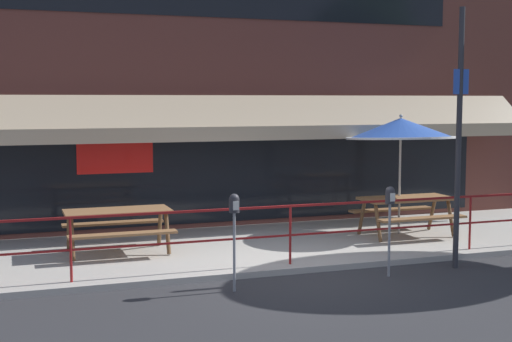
{
  "coord_description": "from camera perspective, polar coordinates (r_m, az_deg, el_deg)",
  "views": [
    {
      "loc": [
        -4.3,
        -10.21,
        2.75
      ],
      "look_at": [
        -0.13,
        1.6,
        1.5
      ],
      "focal_mm": 50.0,
      "sensor_mm": 36.0,
      "label": 1
    }
  ],
  "objects": [
    {
      "name": "parking_meter_far",
      "position": [
        11.24,
        10.66,
        -2.59
      ],
      "size": [
        0.15,
        0.16,
        1.42
      ],
      "color": "gray",
      "rests_on": "ground"
    },
    {
      "name": "patio_deck",
      "position": [
        13.23,
        -0.05,
        -6.08
      ],
      "size": [
        15.0,
        4.0,
        0.1
      ],
      "primitive_type": "cube",
      "color": "#ADA89E",
      "rests_on": "ground"
    },
    {
      "name": "ground_plane",
      "position": [
        11.42,
        3.32,
        -8.25
      ],
      "size": [
        120.0,
        120.0,
        0.0
      ],
      "primitive_type": "plane",
      "color": "#2D2D30"
    },
    {
      "name": "picnic_table_centre",
      "position": [
        14.19,
        11.94,
        -2.7
      ],
      "size": [
        1.8,
        1.42,
        0.76
      ],
      "color": "brown",
      "rests_on": "patio_deck"
    },
    {
      "name": "restaurant_building",
      "position": [
        15.09,
        -2.9,
        9.07
      ],
      "size": [
        15.0,
        1.6,
        7.33
      ],
      "color": "brown",
      "rests_on": "ground"
    },
    {
      "name": "parking_meter_near",
      "position": [
        10.19,
        -1.76,
        -3.35
      ],
      "size": [
        0.15,
        0.16,
        1.42
      ],
      "color": "gray",
      "rests_on": "ground"
    },
    {
      "name": "street_sign_pole",
      "position": [
        11.99,
        15.92,
        2.71
      ],
      "size": [
        0.28,
        0.09,
        4.23
      ],
      "color": "#2D2D33",
      "rests_on": "ground"
    },
    {
      "name": "picnic_table_left",
      "position": [
        12.55,
        -11.0,
        -3.78
      ],
      "size": [
        1.8,
        1.42,
        0.76
      ],
      "color": "brown",
      "rests_on": "patio_deck"
    },
    {
      "name": "patio_railing",
      "position": [
        11.52,
        2.76,
        -4.06
      ],
      "size": [
        13.84,
        0.04,
        0.97
      ],
      "color": "maroon",
      "rests_on": "patio_deck"
    },
    {
      "name": "patio_umbrella_centre",
      "position": [
        14.29,
        11.5,
        3.3
      ],
      "size": [
        2.14,
        2.14,
        2.38
      ],
      "color": "#B7B2A8",
      "rests_on": "patio_deck"
    }
  ]
}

